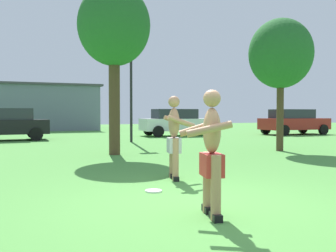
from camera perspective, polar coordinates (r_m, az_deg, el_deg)
name	(u,v)px	position (r m, az deg, el deg)	size (l,w,h in m)	color
ground_plane	(202,206)	(5.59, 5.21, -11.89)	(80.00, 80.00, 0.00)	#4C8E3D
player_near	(174,135)	(7.64, 0.95, -1.39)	(0.69, 0.62, 1.68)	black
player_in_red	(211,150)	(4.91, 6.52, -3.60)	(0.66, 0.76, 1.64)	black
frisbee	(153,191)	(6.54, -2.20, -9.72)	(0.29, 0.29, 0.03)	white
car_red_near_post	(294,121)	(25.08, 18.37, 0.66)	(4.31, 2.04, 1.58)	maroon
car_black_mid_lot	(3,124)	(20.19, -23.56, 0.32)	(4.35, 2.13, 1.58)	black
car_white_far_end	(177,122)	(22.44, 1.32, 0.62)	(4.37, 2.17, 1.58)	white
lamp_post	(131,61)	(17.81, -5.58, 9.71)	(0.60, 0.24, 6.18)	black
outbuilding_behind_lot	(20,107)	(32.55, -21.35, 2.61)	(11.92, 7.21, 3.59)	slate
tree_left_field	(114,27)	(12.62, -8.12, 14.47)	(2.32, 2.32, 5.45)	#4C3823
tree_right_field	(281,54)	(14.12, 16.59, 10.31)	(2.23, 2.23, 4.66)	#4C3823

